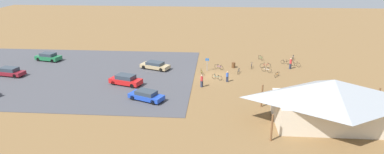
# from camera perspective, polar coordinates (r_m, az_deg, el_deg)

# --- Properties ---
(ground) EXTENTS (160.00, 160.00, 0.00)m
(ground) POSITION_cam_1_polar(r_m,az_deg,el_deg) (52.29, 3.58, 0.12)
(ground) COLOR brown
(ground) RESTS_ON ground
(parking_lot_asphalt) EXTENTS (42.92, 28.45, 0.05)m
(parking_lot_asphalt) POSITION_cam_1_polar(r_m,az_deg,el_deg) (57.40, -21.56, 0.56)
(parking_lot_asphalt) COLOR #424247
(parking_lot_asphalt) RESTS_ON ground
(bike_pavilion) EXTENTS (14.00, 8.58, 5.20)m
(bike_pavilion) POSITION_cam_1_polar(r_m,az_deg,el_deg) (39.21, 22.53, -3.54)
(bike_pavilion) COLOR beige
(bike_pavilion) RESTS_ON ground
(trash_bin) EXTENTS (0.60, 0.60, 0.90)m
(trash_bin) POSITION_cam_1_polar(r_m,az_deg,el_deg) (56.63, 7.02, 2.01)
(trash_bin) COLOR brown
(trash_bin) RESTS_ON ground
(lot_sign) EXTENTS (0.56, 0.08, 2.20)m
(lot_sign) POSITION_cam_1_polar(r_m,az_deg,el_deg) (54.37, 2.57, 2.46)
(lot_sign) COLOR #99999E
(lot_sign) RESTS_ON ground
(bicycle_white_near_sign) EXTENTS (1.46, 1.12, 0.92)m
(bicycle_white_near_sign) POSITION_cam_1_polar(r_m,az_deg,el_deg) (55.28, 12.48, 1.20)
(bicycle_white_near_sign) COLOR black
(bicycle_white_near_sign) RESTS_ON ground
(bicycle_black_lone_west) EXTENTS (1.54, 0.61, 0.77)m
(bicycle_black_lone_west) POSITION_cam_1_polar(r_m,az_deg,el_deg) (60.43, 15.50, 2.45)
(bicycle_black_lone_west) COLOR black
(bicycle_black_lone_west) RESTS_ON ground
(bicycle_silver_by_bin) EXTENTS (0.65, 1.63, 0.89)m
(bicycle_silver_by_bin) POSITION_cam_1_polar(r_m,az_deg,el_deg) (63.30, 16.68, 3.14)
(bicycle_silver_by_bin) COLOR black
(bicycle_silver_by_bin) RESTS_ON ground
(bicycle_red_yard_front) EXTENTS (1.81, 0.48, 0.90)m
(bicycle_red_yard_front) POSITION_cam_1_polar(r_m,az_deg,el_deg) (57.49, 12.28, 1.91)
(bicycle_red_yard_front) COLOR black
(bicycle_red_yard_front) RESTS_ON ground
(bicycle_teal_yard_right) EXTENTS (1.54, 1.06, 0.89)m
(bicycle_teal_yard_right) POSITION_cam_1_polar(r_m,az_deg,el_deg) (50.76, 4.23, -0.03)
(bicycle_teal_yard_right) COLOR black
(bicycle_teal_yard_right) RESTS_ON ground
(bicycle_green_edge_north) EXTENTS (0.76, 1.54, 0.82)m
(bicycle_green_edge_north) POSITION_cam_1_polar(r_m,az_deg,el_deg) (61.88, 11.51, 3.17)
(bicycle_green_edge_north) COLOR black
(bicycle_green_edge_north) RESTS_ON ground
(bicycle_yellow_lone_east) EXTENTS (0.54, 1.68, 0.83)m
(bicycle_yellow_lone_east) POSITION_cam_1_polar(r_m,az_deg,el_deg) (52.89, 1.66, 0.78)
(bicycle_yellow_lone_east) COLOR black
(bicycle_yellow_lone_east) RESTS_ON ground
(bicycle_blue_edge_south) EXTENTS (0.48, 1.71, 0.84)m
(bicycle_blue_edge_south) POSITION_cam_1_polar(r_m,az_deg,el_deg) (56.88, 10.01, 1.84)
(bicycle_blue_edge_south) COLOR black
(bicycle_blue_edge_south) RESTS_ON ground
(bicycle_orange_near_porch) EXTENTS (0.93, 1.39, 0.79)m
(bicycle_orange_near_porch) POSITION_cam_1_polar(r_m,az_deg,el_deg) (53.57, 14.14, 0.42)
(bicycle_orange_near_porch) COLOR black
(bicycle_orange_near_porch) RESTS_ON ground
(bicycle_purple_front_row) EXTENTS (1.43, 1.06, 0.80)m
(bicycle_purple_front_row) POSITION_cam_1_polar(r_m,az_deg,el_deg) (55.62, 4.57, 1.69)
(bicycle_purple_front_row) COLOR black
(bicycle_purple_front_row) RESTS_ON ground
(bicycle_white_yard_left) EXTENTS (0.56, 1.58, 0.75)m
(bicycle_white_yard_left) POSITION_cam_1_polar(r_m,az_deg,el_deg) (53.97, 7.86, 0.98)
(bicycle_white_yard_left) COLOR black
(bicycle_white_yard_left) RESTS_ON ground
(bicycle_black_mid_cluster) EXTENTS (1.34, 1.26, 0.92)m
(bicycle_black_mid_cluster) POSITION_cam_1_polar(r_m,az_deg,el_deg) (59.50, 17.10, 2.08)
(bicycle_black_mid_cluster) COLOR black
(bicycle_black_mid_cluster) RESTS_ON ground
(car_green_aisle_side) EXTENTS (4.72, 2.84, 1.41)m
(car_green_aisle_side) POSITION_cam_1_polar(r_m,az_deg,el_deg) (65.15, -23.10, 3.16)
(car_green_aisle_side) COLOR #1E6B3D
(car_green_aisle_side) RESTS_ON parking_lot_asphalt
(car_tan_near_entry) EXTENTS (5.14, 3.50, 1.23)m
(car_tan_near_entry) POSITION_cam_1_polar(r_m,az_deg,el_deg) (55.65, -6.26, 1.97)
(car_tan_near_entry) COLOR tan
(car_tan_near_entry) RESTS_ON parking_lot_asphalt
(car_blue_front_row) EXTENTS (4.91, 3.47, 1.29)m
(car_blue_front_row) POSITION_cam_1_polar(r_m,az_deg,el_deg) (43.53, -7.72, -3.09)
(car_blue_front_row) COLOR #1E42B2
(car_blue_front_row) RESTS_ON parking_lot_asphalt
(car_red_inner_stall) EXTENTS (4.99, 3.23, 1.49)m
(car_red_inner_stall) POSITION_cam_1_polar(r_m,az_deg,el_deg) (49.30, -11.13, -0.47)
(car_red_inner_stall) COLOR red
(car_red_inner_stall) RESTS_ON parking_lot_asphalt
(car_maroon_back_corner) EXTENTS (4.88, 2.54, 1.34)m
(car_maroon_back_corner) POSITION_cam_1_polar(r_m,az_deg,el_deg) (59.23, -28.44, 0.80)
(car_maroon_back_corner) COLOR maroon
(car_maroon_back_corner) RESTS_ON parking_lot_asphalt
(visitor_by_pavilion) EXTENTS (0.39, 0.40, 1.81)m
(visitor_by_pavilion) POSITION_cam_1_polar(r_m,az_deg,el_deg) (47.55, 1.65, -0.62)
(visitor_by_pavilion) COLOR #2D3347
(visitor_by_pavilion) RESTS_ON ground
(visitor_at_bikes) EXTENTS (0.36, 0.36, 1.61)m
(visitor_at_bikes) POSITION_cam_1_polar(r_m,az_deg,el_deg) (49.85, 5.97, 0.10)
(visitor_at_bikes) COLOR #2D3347
(visitor_at_bikes) RESTS_ON ground
(visitor_crossing_yard) EXTENTS (0.39, 0.40, 1.84)m
(visitor_crossing_yard) POSITION_cam_1_polar(r_m,az_deg,el_deg) (57.75, 16.30, 2.25)
(visitor_crossing_yard) COLOR #2D3347
(visitor_crossing_yard) RESTS_ON ground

